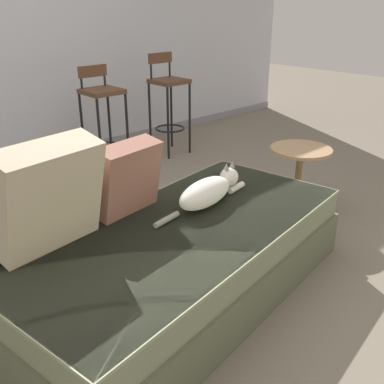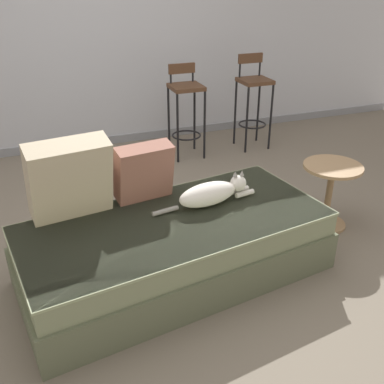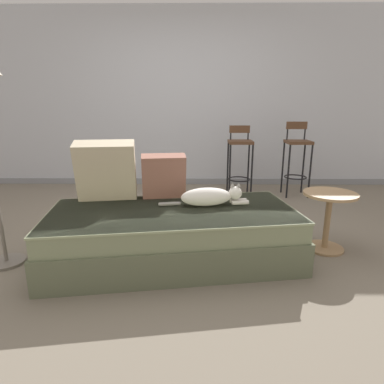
# 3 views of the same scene
# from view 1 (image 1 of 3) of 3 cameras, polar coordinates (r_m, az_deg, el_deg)

# --- Properties ---
(ground_plane) EXTENTS (16.00, 16.00, 0.00)m
(ground_plane) POSITION_cam_1_polar(r_m,az_deg,el_deg) (2.79, -6.56, -9.29)
(ground_plane) COLOR slate
(ground_plane) RESTS_ON ground
(couch) EXTENTS (2.06, 1.18, 0.42)m
(couch) POSITION_cam_1_polar(r_m,az_deg,el_deg) (2.41, -1.01, -8.82)
(couch) COLOR #636B50
(couch) RESTS_ON ground
(throw_pillow_corner) EXTENTS (0.53, 0.36, 0.52)m
(throw_pillow_corner) POSITION_cam_1_polar(r_m,az_deg,el_deg) (2.11, -17.96, -0.54)
(throw_pillow_corner) COLOR beige
(throw_pillow_corner) RESTS_ON couch
(throw_pillow_middle) EXTENTS (0.40, 0.26, 0.40)m
(throw_pillow_middle) POSITION_cam_1_polar(r_m,az_deg,el_deg) (2.41, -8.28, 1.77)
(throw_pillow_middle) COLOR #936051
(throw_pillow_middle) RESTS_ON couch
(cat) EXTENTS (0.75, 0.24, 0.19)m
(cat) POSITION_cam_1_polar(r_m,az_deg,el_deg) (2.54, 2.10, 0.13)
(cat) COLOR white
(cat) RESTS_ON couch
(bar_stool_near_window) EXTENTS (0.32, 0.32, 0.95)m
(bar_stool_near_window) POSITION_cam_1_polar(r_m,az_deg,el_deg) (4.19, -11.32, 10.27)
(bar_stool_near_window) COLOR black
(bar_stool_near_window) RESTS_ON ground
(bar_stool_by_doorway) EXTENTS (0.32, 0.32, 1.00)m
(bar_stool_by_doorway) POSITION_cam_1_polar(r_m,az_deg,el_deg) (4.64, -3.02, 12.09)
(bar_stool_by_doorway) COLOR black
(bar_stool_by_doorway) RESTS_ON ground
(side_table) EXTENTS (0.44, 0.44, 0.51)m
(side_table) POSITION_cam_1_polar(r_m,az_deg,el_deg) (3.38, 13.42, 2.57)
(side_table) COLOR tan
(side_table) RESTS_ON ground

